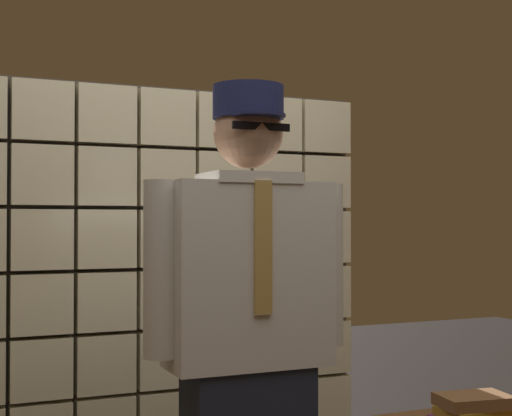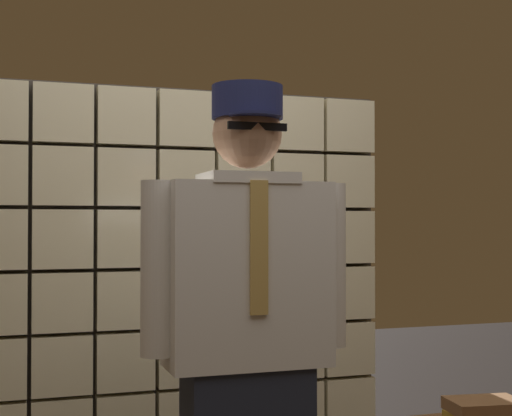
# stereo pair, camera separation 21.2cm
# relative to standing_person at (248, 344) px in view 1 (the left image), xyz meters

# --- Properties ---
(glass_block_wall) EXTENTS (1.91, 0.10, 1.91)m
(glass_block_wall) POSITION_rel_standing_person_xyz_m (0.04, 1.05, 0.04)
(glass_block_wall) COLOR beige
(glass_block_wall) RESTS_ON ground
(standing_person) EXTENTS (0.68, 0.28, 1.71)m
(standing_person) POSITION_rel_standing_person_xyz_m (0.00, 0.00, 0.00)
(standing_person) COLOR #1E2333
(standing_person) RESTS_ON ground
(book_stack) EXTENTS (0.28, 0.20, 0.12)m
(book_stack) POSITION_rel_standing_person_xyz_m (0.82, -0.09, -0.28)
(book_stack) COLOR #591E66
(book_stack) RESTS_ON side_table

